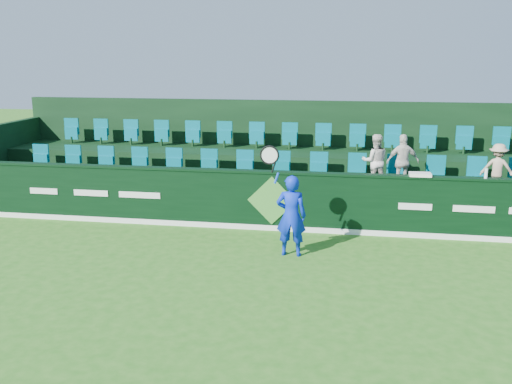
% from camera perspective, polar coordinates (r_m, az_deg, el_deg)
% --- Properties ---
extents(ground, '(60.00, 60.00, 0.00)m').
position_cam_1_polar(ground, '(9.31, -1.86, -10.98)').
color(ground, '#246718').
rests_on(ground, ground).
extents(sponsor_hoarding, '(16.00, 0.25, 1.35)m').
position_cam_1_polar(sponsor_hoarding, '(12.81, 1.67, -0.86)').
color(sponsor_hoarding, black).
rests_on(sponsor_hoarding, ground).
extents(stand_tier_front, '(16.00, 2.00, 0.80)m').
position_cam_1_polar(stand_tier_front, '(13.94, 2.28, -0.84)').
color(stand_tier_front, black).
rests_on(stand_tier_front, ground).
extents(stand_tier_back, '(16.00, 1.80, 1.30)m').
position_cam_1_polar(stand_tier_back, '(15.72, 3.18, 1.75)').
color(stand_tier_back, black).
rests_on(stand_tier_back, ground).
extents(stand_rear, '(16.00, 4.10, 2.60)m').
position_cam_1_polar(stand_rear, '(16.05, 3.39, 4.05)').
color(stand_rear, black).
rests_on(stand_rear, ground).
extents(seat_row_front, '(13.50, 0.50, 0.60)m').
position_cam_1_polar(seat_row_front, '(14.17, 2.52, 2.30)').
color(seat_row_front, '#036474').
rests_on(seat_row_front, stand_tier_front).
extents(seat_row_back, '(13.50, 0.50, 0.60)m').
position_cam_1_polar(seat_row_back, '(15.85, 3.35, 5.33)').
color(seat_row_back, '#036474').
rests_on(seat_row_back, stand_tier_back).
extents(tennis_player, '(0.95, 0.39, 2.25)m').
position_cam_1_polar(tennis_player, '(11.14, 3.50, -2.28)').
color(tennis_player, '#0B26BF').
rests_on(tennis_player, ground).
extents(spectator_left, '(0.67, 0.55, 1.27)m').
position_cam_1_polar(spectator_left, '(13.64, 11.81, 3.03)').
color(spectator_left, silver).
rests_on(spectator_left, stand_tier_front).
extents(spectator_middle, '(0.80, 0.46, 1.29)m').
position_cam_1_polar(spectator_middle, '(13.68, 14.46, 2.94)').
color(spectator_middle, beige).
rests_on(spectator_middle, stand_tier_front).
extents(spectator_right, '(0.81, 0.59, 1.12)m').
position_cam_1_polar(spectator_right, '(14.03, 23.00, 2.20)').
color(spectator_right, tan).
rests_on(spectator_right, stand_tier_front).
extents(towel, '(0.45, 0.29, 0.07)m').
position_cam_1_polar(towel, '(12.62, 16.09, 1.70)').
color(towel, white).
rests_on(towel, sponsor_hoarding).
extents(drinks_bottle, '(0.07, 0.07, 0.21)m').
position_cam_1_polar(drinks_bottle, '(12.83, 22.02, 1.75)').
color(drinks_bottle, white).
rests_on(drinks_bottle, sponsor_hoarding).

